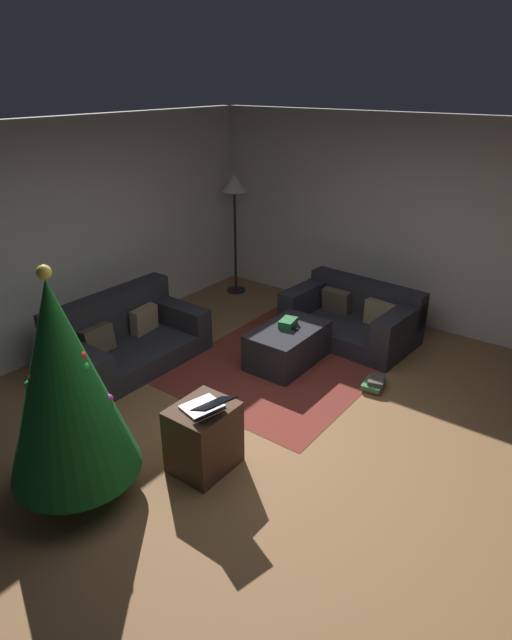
{
  "coord_description": "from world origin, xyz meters",
  "views": [
    {
      "loc": [
        -3.29,
        -2.15,
        2.98
      ],
      "look_at": [
        0.6,
        0.75,
        0.75
      ],
      "focal_mm": 29.83,
      "sensor_mm": 36.0,
      "label": 1
    }
  ],
  "objects_px": {
    "corner_lamp": "(234,192)",
    "couch_right": "(354,317)",
    "tv_remote": "(292,327)",
    "couch_left": "(125,338)",
    "gift_box": "(288,323)",
    "laptop": "(206,406)",
    "ottoman": "(287,345)",
    "book_stack": "(375,384)",
    "christmas_tree": "(63,381)",
    "side_table": "(204,437)"
  },
  "relations": [
    {
      "from": "tv_remote",
      "to": "side_table",
      "type": "bearing_deg",
      "value": -152.6
    },
    {
      "from": "side_table",
      "to": "laptop",
      "type": "relative_size",
      "value": 1.28
    },
    {
      "from": "gift_box",
      "to": "ottoman",
      "type": "bearing_deg",
      "value": -146.54
    },
    {
      "from": "ottoman",
      "to": "couch_left",
      "type": "bearing_deg",
      "value": 125.41
    },
    {
      "from": "couch_right",
      "to": "gift_box",
      "type": "height_order",
      "value": "couch_right"
    },
    {
      "from": "christmas_tree",
      "to": "book_stack",
      "type": "height_order",
      "value": "christmas_tree"
    },
    {
      "from": "side_table",
      "to": "laptop",
      "type": "height_order",
      "value": "laptop"
    },
    {
      "from": "couch_left",
      "to": "gift_box",
      "type": "bearing_deg",
      "value": 127.69
    },
    {
      "from": "christmas_tree",
      "to": "corner_lamp",
      "type": "height_order",
      "value": "christmas_tree"
    },
    {
      "from": "gift_box",
      "to": "christmas_tree",
      "type": "bearing_deg",
      "value": 178.09
    },
    {
      "from": "book_stack",
      "to": "couch_left",
      "type": "bearing_deg",
      "value": 113.96
    },
    {
      "from": "laptop",
      "to": "corner_lamp",
      "type": "xyz_separation_m",
      "value": [
        3.29,
        2.36,
        0.86
      ]
    },
    {
      "from": "laptop",
      "to": "corner_lamp",
      "type": "height_order",
      "value": "corner_lamp"
    },
    {
      "from": "christmas_tree",
      "to": "side_table",
      "type": "bearing_deg",
      "value": -34.75
    },
    {
      "from": "gift_box",
      "to": "side_table",
      "type": "bearing_deg",
      "value": -166.39
    },
    {
      "from": "gift_box",
      "to": "corner_lamp",
      "type": "xyz_separation_m",
      "value": [
        1.33,
        1.82,
        1.02
      ]
    },
    {
      "from": "tv_remote",
      "to": "corner_lamp",
      "type": "height_order",
      "value": "corner_lamp"
    },
    {
      "from": "couch_left",
      "to": "tv_remote",
      "type": "distance_m",
      "value": 1.89
    },
    {
      "from": "side_table",
      "to": "corner_lamp",
      "type": "relative_size",
      "value": 0.33
    },
    {
      "from": "couch_right",
      "to": "gift_box",
      "type": "relative_size",
      "value": 7.13
    },
    {
      "from": "ottoman",
      "to": "laptop",
      "type": "bearing_deg",
      "value": -165.35
    },
    {
      "from": "book_stack",
      "to": "gift_box",
      "type": "bearing_deg",
      "value": 90.94
    },
    {
      "from": "gift_box",
      "to": "laptop",
      "type": "relative_size",
      "value": 0.49
    },
    {
      "from": "ottoman",
      "to": "christmas_tree",
      "type": "relative_size",
      "value": 0.5
    },
    {
      "from": "couch_right",
      "to": "ottoman",
      "type": "xyz_separation_m",
      "value": [
        -1.04,
        0.29,
        -0.05
      ]
    },
    {
      "from": "couch_left",
      "to": "ottoman",
      "type": "distance_m",
      "value": 1.84
    },
    {
      "from": "laptop",
      "to": "corner_lamp",
      "type": "relative_size",
      "value": 0.26
    },
    {
      "from": "ottoman",
      "to": "tv_remote",
      "type": "relative_size",
      "value": 5.94
    },
    {
      "from": "ottoman",
      "to": "corner_lamp",
      "type": "relative_size",
      "value": 0.54
    },
    {
      "from": "tv_remote",
      "to": "side_table",
      "type": "relative_size",
      "value": 0.28
    },
    {
      "from": "laptop",
      "to": "ottoman",
      "type": "bearing_deg",
      "value": 14.65
    },
    {
      "from": "gift_box",
      "to": "corner_lamp",
      "type": "relative_size",
      "value": 0.13
    },
    {
      "from": "tv_remote",
      "to": "side_table",
      "type": "distance_m",
      "value": 1.98
    },
    {
      "from": "gift_box",
      "to": "book_stack",
      "type": "bearing_deg",
      "value": -89.06
    },
    {
      "from": "couch_left",
      "to": "book_stack",
      "type": "bearing_deg",
      "value": 114.39
    },
    {
      "from": "couch_right",
      "to": "corner_lamp",
      "type": "xyz_separation_m",
      "value": [
        0.34,
        2.15,
        1.22
      ]
    },
    {
      "from": "couch_right",
      "to": "gift_box",
      "type": "distance_m",
      "value": 1.06
    },
    {
      "from": "couch_right",
      "to": "laptop",
      "type": "height_order",
      "value": "laptop"
    },
    {
      "from": "corner_lamp",
      "to": "couch_right",
      "type": "bearing_deg",
      "value": -98.92
    },
    {
      "from": "couch_right",
      "to": "christmas_tree",
      "type": "xyz_separation_m",
      "value": [
        -3.76,
        0.42,
        0.75
      ]
    },
    {
      "from": "couch_right",
      "to": "tv_remote",
      "type": "relative_size",
      "value": 9.92
    },
    {
      "from": "book_stack",
      "to": "corner_lamp",
      "type": "relative_size",
      "value": 0.17
    },
    {
      "from": "corner_lamp",
      "to": "couch_left",
      "type": "bearing_deg",
      "value": -171.74
    },
    {
      "from": "laptop",
      "to": "gift_box",
      "type": "bearing_deg",
      "value": 15.18
    },
    {
      "from": "ottoman",
      "to": "laptop",
      "type": "distance_m",
      "value": 2.02
    },
    {
      "from": "corner_lamp",
      "to": "gift_box",
      "type": "bearing_deg",
      "value": -126.1
    },
    {
      "from": "gift_box",
      "to": "book_stack",
      "type": "height_order",
      "value": "gift_box"
    },
    {
      "from": "ottoman",
      "to": "side_table",
      "type": "xyz_separation_m",
      "value": [
        -1.9,
        -0.44,
        0.08
      ]
    },
    {
      "from": "ottoman",
      "to": "gift_box",
      "type": "bearing_deg",
      "value": 33.46
    },
    {
      "from": "ottoman",
      "to": "book_stack",
      "type": "relative_size",
      "value": 3.15
    }
  ]
}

